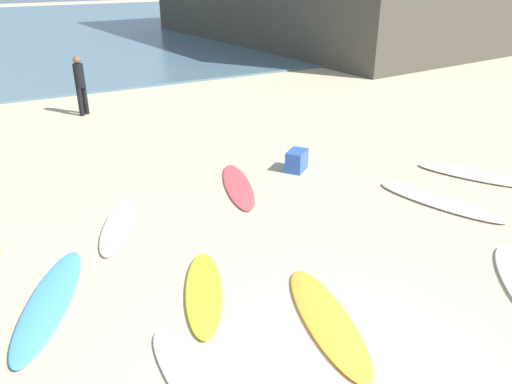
% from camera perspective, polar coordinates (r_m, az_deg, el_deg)
% --- Properties ---
extents(ocean_water, '(120.00, 40.00, 0.08)m').
position_cam_1_polar(ocean_water, '(37.38, -26.08, 16.34)').
color(ocean_water, slate).
rests_on(ocean_water, ground_plane).
extents(surfboard_1, '(1.19, 1.95, 0.08)m').
position_cam_1_polar(surfboard_1, '(6.73, -5.98, -11.28)').
color(surfboard_1, yellow).
rests_on(surfboard_1, ground_plane).
extents(surfboard_2, '(1.25, 2.46, 0.08)m').
position_cam_1_polar(surfboard_2, '(9.65, 20.34, -1.02)').
color(surfboard_2, white).
rests_on(surfboard_2, ground_plane).
extents(surfboard_3, '(1.28, 2.00, 0.08)m').
position_cam_1_polar(surfboard_3, '(8.55, -15.44, -3.72)').
color(surfboard_3, white).
rests_on(surfboard_3, ground_plane).
extents(surfboard_5, '(1.08, 2.25, 0.07)m').
position_cam_1_polar(surfboard_5, '(6.32, 8.16, -14.24)').
color(surfboard_5, gold).
rests_on(surfboard_5, ground_plane).
extents(surfboard_6, '(1.58, 2.31, 0.09)m').
position_cam_1_polar(surfboard_6, '(11.11, 23.91, 1.75)').
color(surfboard_6, '#F7ECCD').
rests_on(surfboard_6, ground_plane).
extents(surfboard_7, '(1.50, 2.40, 0.09)m').
position_cam_1_polar(surfboard_7, '(7.04, -22.56, -11.49)').
color(surfboard_7, '#4D9DD8').
rests_on(surfboard_7, ground_plane).
extents(surfboard_8, '(1.17, 2.29, 0.06)m').
position_cam_1_polar(surfboard_8, '(9.72, -2.07, 0.72)').
color(surfboard_8, '#DF484D').
rests_on(surfboard_8, ground_plane).
extents(beachgoer_near, '(0.39, 0.39, 1.66)m').
position_cam_1_polar(beachgoer_near, '(15.15, -19.50, 11.71)').
color(beachgoer_near, black).
rests_on(beachgoer_near, ground_plane).
extents(beach_cooler, '(0.61, 0.58, 0.44)m').
position_cam_1_polar(beach_cooler, '(10.48, 4.69, 3.60)').
color(beach_cooler, '#2D56B2').
rests_on(beach_cooler, ground_plane).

